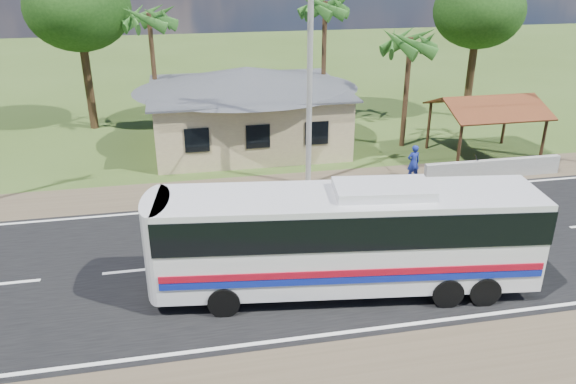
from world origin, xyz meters
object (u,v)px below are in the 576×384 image
Objects in this scene: waiting_shed at (488,107)px; coach_bus at (349,232)px; motorcycle at (465,167)px; person at (413,163)px.

waiting_shed is 0.43× the size of coach_bus.
coach_bus is at bearing -134.49° from waiting_shed.
coach_bus is 12.05m from motorcycle.
motorcycle is at bearing -131.89° from waiting_shed.
waiting_shed is 5.83m from person.
waiting_shed is 2.65× the size of motorcycle.
coach_bus reaches higher than waiting_shed.
person is (-4.95, -2.45, -1.85)m from waiting_shed.
coach_bus reaches higher than person.
motorcycle is at bearing 51.96° from coach_bus.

